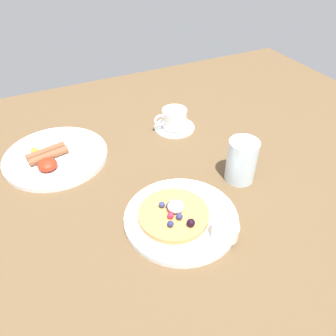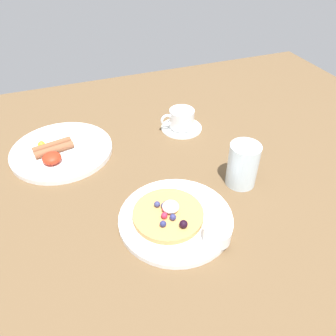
{
  "view_description": "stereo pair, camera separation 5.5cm",
  "coord_description": "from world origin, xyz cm",
  "px_view_note": "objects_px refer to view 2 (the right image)",
  "views": [
    {
      "loc": [
        -23.6,
        -53.06,
        54.29
      ],
      "look_at": [
        3.07,
        2.57,
        4.0
      ],
      "focal_mm": 35.49,
      "sensor_mm": 36.0,
      "label": 1
    },
    {
      "loc": [
        -18.53,
        -55.22,
        54.29
      ],
      "look_at": [
        3.07,
        2.57,
        4.0
      ],
      "focal_mm": 35.49,
      "sensor_mm": 36.0,
      "label": 2
    }
  ],
  "objects_px": {
    "pancake_plate": "(176,219)",
    "coffee_saucer": "(181,127)",
    "syrup_ramekin": "(217,234)",
    "water_glass": "(243,165)",
    "coffee_cup": "(181,118)",
    "breakfast_plate": "(62,150)"
  },
  "relations": [
    {
      "from": "pancake_plate",
      "to": "coffee_saucer",
      "type": "xyz_separation_m",
      "value": [
        0.15,
        0.34,
        -0.0
      ]
    },
    {
      "from": "breakfast_plate",
      "to": "water_glass",
      "type": "height_order",
      "value": "water_glass"
    },
    {
      "from": "breakfast_plate",
      "to": "water_glass",
      "type": "distance_m",
      "value": 0.49
    },
    {
      "from": "pancake_plate",
      "to": "breakfast_plate",
      "type": "bearing_deg",
      "value": 120.57
    },
    {
      "from": "pancake_plate",
      "to": "coffee_cup",
      "type": "bearing_deg",
      "value": 66.05
    },
    {
      "from": "pancake_plate",
      "to": "water_glass",
      "type": "bearing_deg",
      "value": 17.73
    },
    {
      "from": "pancake_plate",
      "to": "breakfast_plate",
      "type": "height_order",
      "value": "breakfast_plate"
    },
    {
      "from": "pancake_plate",
      "to": "water_glass",
      "type": "distance_m",
      "value": 0.21
    },
    {
      "from": "coffee_saucer",
      "to": "coffee_cup",
      "type": "bearing_deg",
      "value": 178.07
    },
    {
      "from": "breakfast_plate",
      "to": "coffee_saucer",
      "type": "xyz_separation_m",
      "value": [
        0.35,
        -0.0,
        -0.0
      ]
    },
    {
      "from": "coffee_cup",
      "to": "syrup_ramekin",
      "type": "bearing_deg",
      "value": -102.89
    },
    {
      "from": "coffee_saucer",
      "to": "coffee_cup",
      "type": "distance_m",
      "value": 0.03
    },
    {
      "from": "pancake_plate",
      "to": "syrup_ramekin",
      "type": "xyz_separation_m",
      "value": [
        0.05,
        -0.09,
        0.02
      ]
    },
    {
      "from": "water_glass",
      "to": "coffee_cup",
      "type": "bearing_deg",
      "value": 98.77
    },
    {
      "from": "syrup_ramekin",
      "to": "pancake_plate",
      "type": "bearing_deg",
      "value": 121.94
    },
    {
      "from": "coffee_cup",
      "to": "breakfast_plate",
      "type": "bearing_deg",
      "value": 179.9
    },
    {
      "from": "breakfast_plate",
      "to": "coffee_cup",
      "type": "xyz_separation_m",
      "value": [
        0.35,
        -0.0,
        0.03
      ]
    },
    {
      "from": "coffee_saucer",
      "to": "coffee_cup",
      "type": "relative_size",
      "value": 1.19
    },
    {
      "from": "syrup_ramekin",
      "to": "coffee_saucer",
      "type": "bearing_deg",
      "value": 76.89
    },
    {
      "from": "syrup_ramekin",
      "to": "water_glass",
      "type": "bearing_deg",
      "value": 46.49
    },
    {
      "from": "breakfast_plate",
      "to": "coffee_cup",
      "type": "bearing_deg",
      "value": -0.1
    },
    {
      "from": "pancake_plate",
      "to": "coffee_saucer",
      "type": "distance_m",
      "value": 0.37
    }
  ]
}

